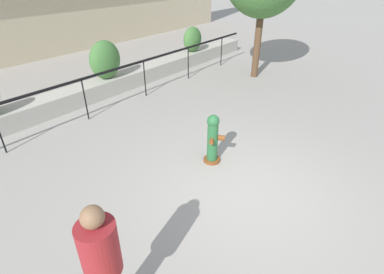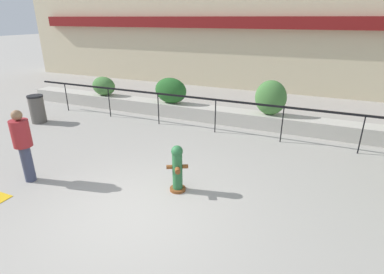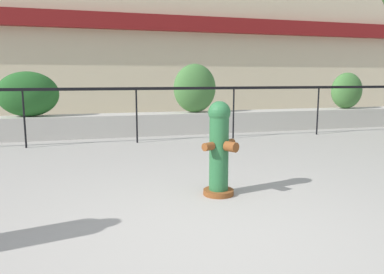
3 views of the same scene
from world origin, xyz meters
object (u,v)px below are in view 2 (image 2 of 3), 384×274
object	(u,v)px
fire_hydrant	(177,168)
trash_bin	(37,109)
hedge_bush_0	(104,86)
hedge_bush_2	(271,98)
pedestrian	(23,142)
hedge_bush_1	(171,91)

from	to	relation	value
fire_hydrant	trash_bin	size ratio (longest dim) A/B	1.07
hedge_bush_0	fire_hydrant	bearing A→B (deg)	-39.90
hedge_bush_0	hedge_bush_2	distance (m)	6.96
pedestrian	hedge_bush_0	bearing A→B (deg)	112.66
hedge_bush_2	pedestrian	size ratio (longest dim) A/B	0.68
hedge_bush_2	fire_hydrant	xyz separation A→B (m)	(-1.12, -4.88, -0.54)
hedge_bush_2	fire_hydrant	distance (m)	5.03
trash_bin	hedge_bush_1	bearing A→B (deg)	33.41
hedge_bush_1	trash_bin	world-z (taller)	hedge_bush_1
hedge_bush_1	hedge_bush_2	distance (m)	3.77
hedge_bush_2	trash_bin	bearing A→B (deg)	-161.10
hedge_bush_0	fire_hydrant	distance (m)	7.61
hedge_bush_2	pedestrian	xyz separation A→B (m)	(-4.51, -5.86, -0.10)
hedge_bush_1	pedestrian	xyz separation A→B (m)	(-0.74, -5.86, -0.00)
fire_hydrant	trash_bin	bearing A→B (deg)	161.91
hedge_bush_2	fire_hydrant	bearing A→B (deg)	-102.96
hedge_bush_0	hedge_bush_1	xyz separation A→B (m)	(3.19, 0.00, 0.10)
pedestrian	fire_hydrant	bearing A→B (deg)	16.10
hedge_bush_0	trash_bin	size ratio (longest dim) A/B	1.04
pedestrian	trash_bin	distance (m)	4.62
hedge_bush_0	pedestrian	world-z (taller)	pedestrian
fire_hydrant	trash_bin	xyz separation A→B (m)	(-6.72, 2.19, -0.04)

